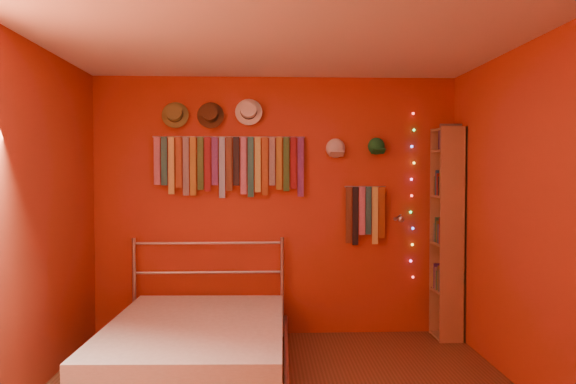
{
  "coord_description": "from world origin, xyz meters",
  "views": [
    {
      "loc": [
        -0.12,
        -3.7,
        1.58
      ],
      "look_at": [
        0.08,
        0.9,
        1.42
      ],
      "focal_mm": 35.0,
      "sensor_mm": 36.0,
      "label": 1
    }
  ],
  "objects": [
    {
      "name": "back_wall",
      "position": [
        0.0,
        1.75,
        1.25
      ],
      "size": [
        3.5,
        0.02,
        2.5
      ],
      "primitive_type": "cube",
      "color": "#A4391A",
      "rests_on": "ground"
    },
    {
      "name": "right_wall",
      "position": [
        1.75,
        0.0,
        1.25
      ],
      "size": [
        0.02,
        3.5,
        2.5
      ],
      "primitive_type": "cube",
      "color": "#A4391A",
      "rests_on": "ground"
    },
    {
      "name": "left_wall",
      "position": [
        -1.75,
        0.0,
        1.25
      ],
      "size": [
        0.02,
        3.5,
        2.5
      ],
      "primitive_type": "cube",
      "color": "#A4391A",
      "rests_on": "ground"
    },
    {
      "name": "ceiling",
      "position": [
        0.0,
        0.0,
        2.5
      ],
      "size": [
        3.5,
        3.5,
        0.02
      ],
      "primitive_type": "cube",
      "color": "white",
      "rests_on": "back_wall"
    },
    {
      "name": "tie_rack",
      "position": [
        -0.44,
        1.68,
        1.67
      ],
      "size": [
        1.45,
        0.03,
        0.59
      ],
      "color": "#B5B5BA",
      "rests_on": "back_wall"
    },
    {
      "name": "small_tie_rack",
      "position": [
        0.86,
        1.68,
        1.19
      ],
      "size": [
        0.4,
        0.03,
        0.57
      ],
      "color": "#B5B5BA",
      "rests_on": "back_wall"
    },
    {
      "name": "fedora_olive",
      "position": [
        -0.96,
        1.66,
        2.13
      ],
      "size": [
        0.26,
        0.14,
        0.25
      ],
      "rotation": [
        1.36,
        0.0,
        0.0
      ],
      "color": "olive",
      "rests_on": "back_wall"
    },
    {
      "name": "fedora_brown",
      "position": [
        -0.63,
        1.66,
        2.13
      ],
      "size": [
        0.26,
        0.14,
        0.25
      ],
      "rotation": [
        1.36,
        0.0,
        0.0
      ],
      "color": "#402917",
      "rests_on": "back_wall"
    },
    {
      "name": "fedora_white",
      "position": [
        -0.26,
        1.66,
        2.16
      ],
      "size": [
        0.26,
        0.14,
        0.26
      ],
      "rotation": [
        1.36,
        0.0,
        0.0
      ],
      "color": "white",
      "rests_on": "back_wall"
    },
    {
      "name": "cap_white",
      "position": [
        0.57,
        1.7,
        1.81
      ],
      "size": [
        0.18,
        0.23,
        0.18
      ],
      "color": "silver",
      "rests_on": "back_wall"
    },
    {
      "name": "cap_green",
      "position": [
        0.97,
        1.7,
        1.83
      ],
      "size": [
        0.17,
        0.22,
        0.17
      ],
      "color": "#19722F",
      "rests_on": "back_wall"
    },
    {
      "name": "fairy_lights",
      "position": [
        1.33,
        1.71,
        1.35
      ],
      "size": [
        0.05,
        0.02,
        1.62
      ],
      "color": "#FF3333",
      "rests_on": "back_wall"
    },
    {
      "name": "reading_lamp",
      "position": [
        1.17,
        1.53,
        1.14
      ],
      "size": [
        0.07,
        0.28,
        0.08
      ],
      "color": "#B5B5BA",
      "rests_on": "back_wall"
    },
    {
      "name": "bookshelf",
      "position": [
        1.66,
        1.53,
        1.02
      ],
      "size": [
        0.25,
        0.34,
        2.0
      ],
      "color": "#AB714D",
      "rests_on": "ground"
    },
    {
      "name": "bed",
      "position": [
        -0.65,
        0.65,
        0.22
      ],
      "size": [
        1.51,
        2.0,
        0.96
      ],
      "rotation": [
        0.0,
        0.0,
        -0.03
      ],
      "color": "#B5B5BA",
      "rests_on": "ground"
    }
  ]
}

